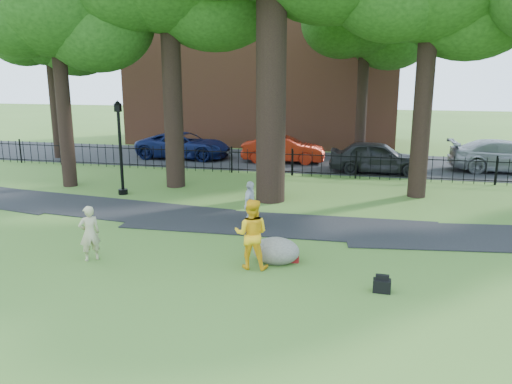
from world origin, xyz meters
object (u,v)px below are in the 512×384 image
(lamppost, at_px, (120,149))
(man, at_px, (251,234))
(red_sedan, at_px, (283,149))
(woman, at_px, (90,233))
(boulder, at_px, (276,249))

(lamppost, bearing_deg, man, -47.71)
(red_sedan, bearing_deg, woman, 168.85)
(woman, xyz_separation_m, red_sedan, (2.19, 15.70, 0.00))
(lamppost, relative_size, red_sedan, 0.84)
(boulder, height_order, lamppost, lamppost)
(woman, relative_size, boulder, 1.21)
(woman, relative_size, man, 0.83)
(man, relative_size, boulder, 1.46)
(boulder, relative_size, lamppost, 0.32)
(boulder, xyz_separation_m, lamppost, (-7.48, 5.87, 1.49))
(man, relative_size, red_sedan, 0.40)
(man, height_order, boulder, man)
(man, height_order, red_sedan, man)
(lamppost, height_order, red_sedan, lamppost)
(boulder, bearing_deg, red_sedan, 99.77)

